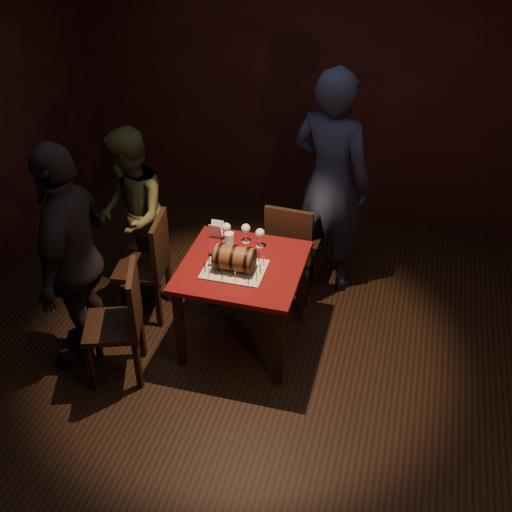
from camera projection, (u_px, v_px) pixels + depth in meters
The scene contains 16 objects.
room_shell at pixel (251, 203), 4.22m from camera, with size 5.04×5.04×2.80m.
pub_table at pixel (242, 277), 4.83m from camera, with size 0.90×0.90×0.75m.
cake_board at pixel (235, 269), 4.71m from camera, with size 0.45×0.35×0.01m, color #AA9F89.
barrel_cake at pixel (234, 258), 4.66m from camera, with size 0.35×0.20×0.20m.
birthday_candles at pixel (234, 264), 4.69m from camera, with size 0.40×0.30×0.09m.
wine_glass_left at pixel (226, 228), 4.98m from camera, with size 0.07×0.07×0.16m.
wine_glass_mid at pixel (246, 229), 4.96m from camera, with size 0.07×0.07×0.16m.
wine_glass_right at pixel (260, 234), 4.91m from camera, with size 0.07×0.07×0.16m.
pint_of_ale at pixel (229, 242), 4.89m from camera, with size 0.07×0.07×0.15m.
menu_card at pixel (216, 230), 5.05m from camera, with size 0.10×0.05×0.13m, color white, non-canonical shape.
chair_back at pixel (291, 246), 5.39m from camera, with size 0.42×0.42×0.93m.
chair_left_rear at pixel (150, 262), 5.20m from camera, with size 0.45×0.45×0.93m.
chair_left_front at pixel (123, 318), 4.61m from camera, with size 0.51×0.51×0.93m.
person_back at pixel (330, 183), 5.34m from camera, with size 0.72×0.47×1.97m, color #1C2138.
person_left_rear at pixel (131, 215), 5.35m from camera, with size 0.73×0.57×1.51m, color #3F4422.
person_left_front at pixel (72, 258), 4.58m from camera, with size 1.06×0.44×1.80m, color black.
Camera 1 is at (0.99, -3.54, 3.50)m, focal length 45.00 mm.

